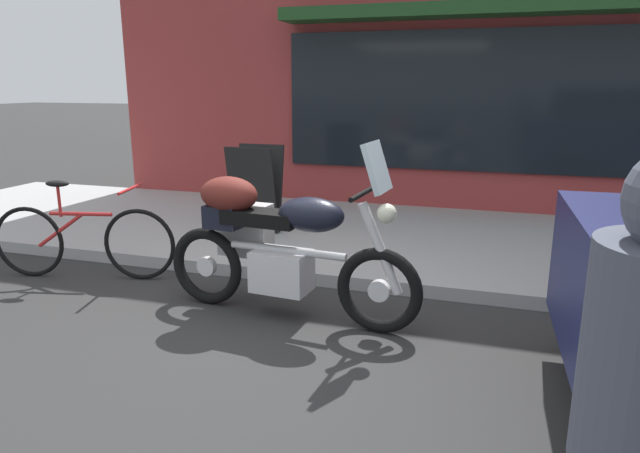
{
  "coord_description": "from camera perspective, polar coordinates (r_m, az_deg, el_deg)",
  "views": [
    {
      "loc": [
        1.64,
        -3.37,
        1.79
      ],
      "look_at": [
        0.34,
        0.73,
        0.7
      ],
      "focal_mm": 31.96,
      "sensor_mm": 36.0,
      "label": 1
    }
  ],
  "objects": [
    {
      "name": "ground_plane",
      "position": [
        4.15,
        -7.7,
        -11.46
      ],
      "size": [
        80.0,
        80.0,
        0.0
      ],
      "primitive_type": "plane",
      "color": "#2B2B2B"
    },
    {
      "name": "touring_motorcycle",
      "position": [
        4.43,
        -4.64,
        -1.34
      ],
      "size": [
        2.12,
        0.78,
        1.4
      ],
      "color": "black",
      "rests_on": "ground_plane"
    },
    {
      "name": "parked_bicycle",
      "position": [
        5.74,
        -22.66,
        -1.23
      ],
      "size": [
        1.71,
        0.56,
        0.93
      ],
      "color": "black",
      "rests_on": "ground_plane"
    },
    {
      "name": "sandwich_board_sign",
      "position": [
        6.51,
        -6.44,
        3.74
      ],
      "size": [
        0.55,
        0.42,
        0.98
      ],
      "color": "black",
      "rests_on": "sidewalk_curb"
    }
  ]
}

